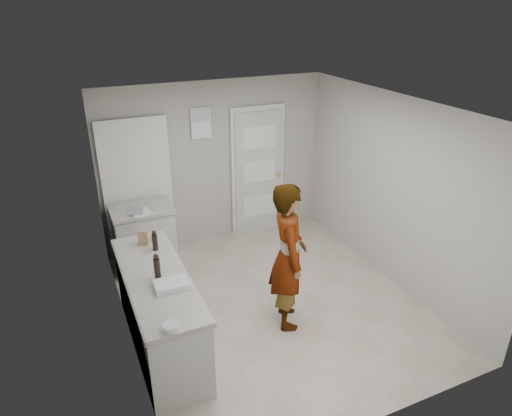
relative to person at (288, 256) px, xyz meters
name	(u,v)px	position (x,y,z in m)	size (l,w,h in m)	color
ground	(271,303)	(-0.02, 0.37, -0.89)	(4.00, 4.00, 0.00)	#ACA290
room_shell	(206,180)	(-0.20, 2.33, 0.14)	(4.00, 4.00, 4.00)	#ACA9A2
main_counter	(160,314)	(-1.47, 0.17, -0.46)	(0.64, 1.96, 0.93)	#BBBBB7
side_counter	(145,240)	(-1.27, 1.92, -0.46)	(0.84, 0.61, 0.93)	#BBBBB7
person	(288,256)	(0.00, 0.00, 0.00)	(0.65, 0.43, 1.77)	silver
cake_mix_box	(143,238)	(-1.45, 0.88, 0.13)	(0.11, 0.05, 0.18)	#9D734E
spice_jar	(154,237)	(-1.32, 0.93, 0.08)	(0.05, 0.05, 0.08)	tan
oil_cruet_a	(155,241)	(-1.35, 0.70, 0.15)	(0.06, 0.06, 0.25)	black
oil_cruet_b	(157,267)	(-1.46, 0.09, 0.18)	(0.07, 0.07, 0.30)	black
baking_dish	(171,285)	(-1.37, -0.10, 0.06)	(0.34, 0.25, 0.06)	silver
egg_bowl	(171,327)	(-1.54, -0.73, 0.07)	(0.14, 0.14, 0.06)	silver
papers	(141,212)	(-1.30, 1.77, 0.04)	(0.23, 0.30, 0.01)	white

